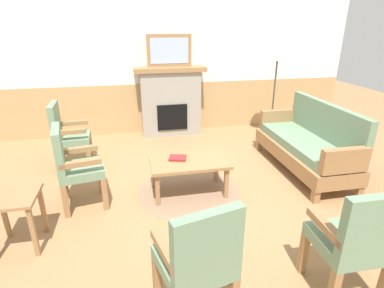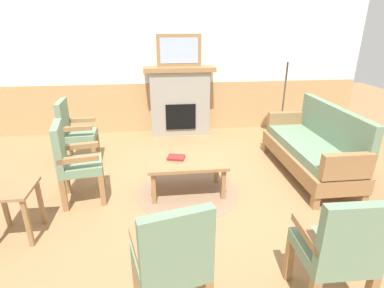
{
  "view_description": "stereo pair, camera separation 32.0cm",
  "coord_description": "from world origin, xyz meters",
  "px_view_note": "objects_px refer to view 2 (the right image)",
  "views": [
    {
      "loc": [
        -0.74,
        -3.25,
        2.02
      ],
      "look_at": [
        0.0,
        0.35,
        0.55
      ],
      "focal_mm": 28.45,
      "sensor_mm": 36.0,
      "label": 1
    },
    {
      "loc": [
        -0.43,
        -3.31,
        2.02
      ],
      "look_at": [
        0.0,
        0.35,
        0.55
      ],
      "focal_mm": 28.45,
      "sensor_mm": 36.0,
      "label": 2
    }
  ],
  "objects_px": {
    "coffee_table": "(187,164)",
    "armchair_near_fireplace": "(74,130)",
    "floor_lamp_by_couch": "(288,59)",
    "side_table": "(12,198)",
    "framed_picture": "(179,51)",
    "armchair_front_center": "(339,248)",
    "armchair_by_window_left": "(73,159)",
    "couch": "(313,148)",
    "armchair_front_left": "(172,258)",
    "fireplace": "(180,100)",
    "book_on_table": "(176,157)"
  },
  "relations": [
    {
      "from": "coffee_table",
      "to": "armchair_near_fireplace",
      "type": "height_order",
      "value": "armchair_near_fireplace"
    },
    {
      "from": "coffee_table",
      "to": "armchair_near_fireplace",
      "type": "xyz_separation_m",
      "value": [
        -1.59,
        1.08,
        0.15
      ]
    },
    {
      "from": "floor_lamp_by_couch",
      "to": "coffee_table",
      "type": "bearing_deg",
      "value": -138.56
    },
    {
      "from": "armchair_near_fireplace",
      "to": "side_table",
      "type": "height_order",
      "value": "armchair_near_fireplace"
    },
    {
      "from": "framed_picture",
      "to": "floor_lamp_by_couch",
      "type": "height_order",
      "value": "framed_picture"
    },
    {
      "from": "armchair_front_center",
      "to": "armchair_by_window_left",
      "type": "bearing_deg",
      "value": 141.54
    },
    {
      "from": "coffee_table",
      "to": "couch",
      "type": "bearing_deg",
      "value": 9.34
    },
    {
      "from": "framed_picture",
      "to": "coffee_table",
      "type": "xyz_separation_m",
      "value": [
        -0.09,
        -2.26,
        -1.17
      ]
    },
    {
      "from": "side_table",
      "to": "armchair_front_left",
      "type": "bearing_deg",
      "value": -36.22
    },
    {
      "from": "coffee_table",
      "to": "side_table",
      "type": "height_order",
      "value": "side_table"
    },
    {
      "from": "fireplace",
      "to": "floor_lamp_by_couch",
      "type": "xyz_separation_m",
      "value": [
        1.8,
        -0.59,
        0.8
      ]
    },
    {
      "from": "fireplace",
      "to": "side_table",
      "type": "distance_m",
      "value": 3.48
    },
    {
      "from": "framed_picture",
      "to": "armchair_front_center",
      "type": "relative_size",
      "value": 0.82
    },
    {
      "from": "book_on_table",
      "to": "floor_lamp_by_couch",
      "type": "distance_m",
      "value": 2.76
    },
    {
      "from": "framed_picture",
      "to": "floor_lamp_by_couch",
      "type": "bearing_deg",
      "value": -18.22
    },
    {
      "from": "armchair_near_fireplace",
      "to": "floor_lamp_by_couch",
      "type": "bearing_deg",
      "value": 9.66
    },
    {
      "from": "floor_lamp_by_couch",
      "to": "fireplace",
      "type": "bearing_deg",
      "value": 161.79
    },
    {
      "from": "book_on_table",
      "to": "floor_lamp_by_couch",
      "type": "xyz_separation_m",
      "value": [
        2.02,
        1.6,
        1.0
      ]
    },
    {
      "from": "couch",
      "to": "coffee_table",
      "type": "bearing_deg",
      "value": -170.66
    },
    {
      "from": "armchair_front_left",
      "to": "framed_picture",
      "type": "bearing_deg",
      "value": 84.7
    },
    {
      "from": "floor_lamp_by_couch",
      "to": "couch",
      "type": "bearing_deg",
      "value": -94.11
    },
    {
      "from": "couch",
      "to": "fireplace",
      "type": "bearing_deg",
      "value": 130.84
    },
    {
      "from": "couch",
      "to": "coffee_table",
      "type": "relative_size",
      "value": 1.88
    },
    {
      "from": "fireplace",
      "to": "couch",
      "type": "bearing_deg",
      "value": -49.16
    },
    {
      "from": "book_on_table",
      "to": "framed_picture",
      "type": "bearing_deg",
      "value": 84.21
    },
    {
      "from": "side_table",
      "to": "floor_lamp_by_couch",
      "type": "distance_m",
      "value": 4.47
    },
    {
      "from": "fireplace",
      "to": "armchair_front_center",
      "type": "bearing_deg",
      "value": -78.79
    },
    {
      "from": "armchair_front_left",
      "to": "side_table",
      "type": "distance_m",
      "value": 1.86
    },
    {
      "from": "framed_picture",
      "to": "floor_lamp_by_couch",
      "type": "relative_size",
      "value": 0.48
    },
    {
      "from": "armchair_front_center",
      "to": "armchair_front_left",
      "type": "bearing_deg",
      "value": 177.94
    },
    {
      "from": "book_on_table",
      "to": "armchair_near_fireplace",
      "type": "distance_m",
      "value": 1.78
    },
    {
      "from": "couch",
      "to": "floor_lamp_by_couch",
      "type": "relative_size",
      "value": 1.07
    },
    {
      "from": "book_on_table",
      "to": "armchair_by_window_left",
      "type": "xyz_separation_m",
      "value": [
        -1.21,
        -0.1,
        0.08
      ]
    },
    {
      "from": "armchair_near_fireplace",
      "to": "armchair_front_left",
      "type": "height_order",
      "value": "same"
    },
    {
      "from": "book_on_table",
      "to": "armchair_front_center",
      "type": "bearing_deg",
      "value": -61.28
    },
    {
      "from": "book_on_table",
      "to": "armchair_front_center",
      "type": "xyz_separation_m",
      "value": [
        1.03,
        -1.88,
        0.08
      ]
    },
    {
      "from": "book_on_table",
      "to": "fireplace",
      "type": "bearing_deg",
      "value": 84.21
    },
    {
      "from": "framed_picture",
      "to": "floor_lamp_by_couch",
      "type": "xyz_separation_m",
      "value": [
        1.8,
        -0.59,
        -0.11
      ]
    },
    {
      "from": "book_on_table",
      "to": "couch",
      "type": "bearing_deg",
      "value": 6.57
    },
    {
      "from": "framed_picture",
      "to": "armchair_front_center",
      "type": "xyz_separation_m",
      "value": [
        0.81,
        -4.06,
        -1.02
      ]
    },
    {
      "from": "framed_picture",
      "to": "coffee_table",
      "type": "distance_m",
      "value": 2.55
    },
    {
      "from": "armchair_by_window_left",
      "to": "side_table",
      "type": "relative_size",
      "value": 1.78
    },
    {
      "from": "armchair_front_left",
      "to": "armchair_front_center",
      "type": "height_order",
      "value": "same"
    },
    {
      "from": "armchair_front_left",
      "to": "armchair_front_center",
      "type": "xyz_separation_m",
      "value": [
        1.18,
        -0.04,
        0.0
      ]
    },
    {
      "from": "fireplace",
      "to": "floor_lamp_by_couch",
      "type": "distance_m",
      "value": 2.06
    },
    {
      "from": "couch",
      "to": "armchair_by_window_left",
      "type": "xyz_separation_m",
      "value": [
        -3.13,
        -0.32,
        0.14
      ]
    },
    {
      "from": "fireplace",
      "to": "coffee_table",
      "type": "height_order",
      "value": "fireplace"
    },
    {
      "from": "armchair_front_center",
      "to": "side_table",
      "type": "bearing_deg",
      "value": 156.93
    },
    {
      "from": "fireplace",
      "to": "side_table",
      "type": "xyz_separation_m",
      "value": [
        -1.87,
        -2.92,
        -0.22
      ]
    },
    {
      "from": "coffee_table",
      "to": "book_on_table",
      "type": "xyz_separation_m",
      "value": [
        -0.13,
        0.07,
        0.07
      ]
    }
  ]
}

